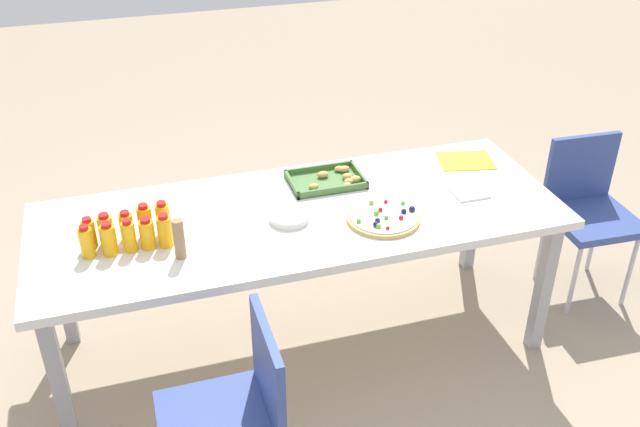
{
  "coord_description": "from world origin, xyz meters",
  "views": [
    {
      "loc": [
        -0.69,
        -2.54,
        2.34
      ],
      "look_at": [
        0.07,
        -0.07,
        0.76
      ],
      "focal_mm": 39.88,
      "sensor_mm": 36.0,
      "label": 1
    }
  ],
  "objects_px": {
    "party_table": "(300,224)",
    "juice_bottle_6": "(106,230)",
    "juice_bottle_3": "(147,234)",
    "snack_tray": "(329,180)",
    "chair_end": "(588,204)",
    "chair_near_left": "(237,409)",
    "napkin_stack": "(468,192)",
    "cardboard_tube": "(179,239)",
    "juice_bottle_5": "(89,233)",
    "plate_stack": "(289,217)",
    "fruit_pizza": "(383,217)",
    "juice_bottle_4": "(165,231)",
    "juice_bottle_9": "(163,219)",
    "juice_bottle_0": "(87,242)",
    "juice_bottle_7": "(127,227)",
    "juice_bottle_1": "(109,239)",
    "juice_bottle_8": "(145,222)",
    "paper_folder": "(466,161)",
    "juice_bottle_2": "(129,236)"
  },
  "relations": [
    {
      "from": "juice_bottle_5",
      "to": "plate_stack",
      "type": "relative_size",
      "value": 0.77
    },
    {
      "from": "juice_bottle_1",
      "to": "juice_bottle_5",
      "type": "relative_size",
      "value": 1.07
    },
    {
      "from": "juice_bottle_3",
      "to": "juice_bottle_5",
      "type": "xyz_separation_m",
      "value": [
        -0.22,
        0.07,
        -0.0
      ]
    },
    {
      "from": "juice_bottle_1",
      "to": "juice_bottle_3",
      "type": "height_order",
      "value": "juice_bottle_1"
    },
    {
      "from": "juice_bottle_1",
      "to": "juice_bottle_7",
      "type": "bearing_deg",
      "value": 47.85
    },
    {
      "from": "party_table",
      "to": "cardboard_tube",
      "type": "distance_m",
      "value": 0.59
    },
    {
      "from": "juice_bottle_3",
      "to": "snack_tray",
      "type": "bearing_deg",
      "value": 19.48
    },
    {
      "from": "chair_end",
      "to": "fruit_pizza",
      "type": "height_order",
      "value": "chair_end"
    },
    {
      "from": "plate_stack",
      "to": "cardboard_tube",
      "type": "xyz_separation_m",
      "value": [
        -0.48,
        -0.14,
        0.07
      ]
    },
    {
      "from": "napkin_stack",
      "to": "cardboard_tube",
      "type": "bearing_deg",
      "value": -174.44
    },
    {
      "from": "party_table",
      "to": "cardboard_tube",
      "type": "bearing_deg",
      "value": -160.45
    },
    {
      "from": "snack_tray",
      "to": "juice_bottle_8",
      "type": "bearing_deg",
      "value": -165.4
    },
    {
      "from": "chair_near_left",
      "to": "juice_bottle_8",
      "type": "height_order",
      "value": "juice_bottle_8"
    },
    {
      "from": "chair_near_left",
      "to": "juice_bottle_6",
      "type": "relative_size",
      "value": 5.89
    },
    {
      "from": "juice_bottle_7",
      "to": "juice_bottle_1",
      "type": "bearing_deg",
      "value": -132.15
    },
    {
      "from": "juice_bottle_3",
      "to": "cardboard_tube",
      "type": "xyz_separation_m",
      "value": [
        0.11,
        -0.11,
        0.02
      ]
    },
    {
      "from": "juice_bottle_1",
      "to": "paper_folder",
      "type": "distance_m",
      "value": 1.74
    },
    {
      "from": "juice_bottle_0",
      "to": "juice_bottle_7",
      "type": "bearing_deg",
      "value": 25.16
    },
    {
      "from": "juice_bottle_3",
      "to": "plate_stack",
      "type": "relative_size",
      "value": 0.79
    },
    {
      "from": "juice_bottle_6",
      "to": "plate_stack",
      "type": "relative_size",
      "value": 0.82
    },
    {
      "from": "juice_bottle_6",
      "to": "paper_folder",
      "type": "xyz_separation_m",
      "value": [
        1.72,
        0.24,
        -0.06
      ]
    },
    {
      "from": "juice_bottle_7",
      "to": "juice_bottle_9",
      "type": "xyz_separation_m",
      "value": [
        0.15,
        0.0,
        0.01
      ]
    },
    {
      "from": "snack_tray",
      "to": "fruit_pizza",
      "type": "bearing_deg",
      "value": -73.1
    },
    {
      "from": "party_table",
      "to": "chair_end",
      "type": "relative_size",
      "value": 2.75
    },
    {
      "from": "party_table",
      "to": "juice_bottle_6",
      "type": "relative_size",
      "value": 16.23
    },
    {
      "from": "paper_folder",
      "to": "chair_near_left",
      "type": "bearing_deg",
      "value": -142.93
    },
    {
      "from": "juice_bottle_3",
      "to": "snack_tray",
      "type": "distance_m",
      "value": 0.91
    },
    {
      "from": "party_table",
      "to": "juice_bottle_7",
      "type": "bearing_deg",
      "value": -179.65
    },
    {
      "from": "juice_bottle_6",
      "to": "juice_bottle_9",
      "type": "distance_m",
      "value": 0.23
    },
    {
      "from": "juice_bottle_6",
      "to": "snack_tray",
      "type": "height_order",
      "value": "juice_bottle_6"
    },
    {
      "from": "juice_bottle_3",
      "to": "juice_bottle_9",
      "type": "bearing_deg",
      "value": 47.24
    },
    {
      "from": "party_table",
      "to": "chair_end",
      "type": "distance_m",
      "value": 1.54
    },
    {
      "from": "juice_bottle_4",
      "to": "cardboard_tube",
      "type": "height_order",
      "value": "cardboard_tube"
    },
    {
      "from": "juice_bottle_0",
      "to": "juice_bottle_8",
      "type": "relative_size",
      "value": 0.93
    },
    {
      "from": "chair_end",
      "to": "juice_bottle_0",
      "type": "bearing_deg",
      "value": 5.24
    },
    {
      "from": "cardboard_tube",
      "to": "paper_folder",
      "type": "distance_m",
      "value": 1.51
    },
    {
      "from": "juice_bottle_7",
      "to": "juice_bottle_8",
      "type": "height_order",
      "value": "juice_bottle_8"
    },
    {
      "from": "cardboard_tube",
      "to": "fruit_pizza",
      "type": "bearing_deg",
      "value": 1.62
    },
    {
      "from": "juice_bottle_1",
      "to": "snack_tray",
      "type": "xyz_separation_m",
      "value": [
        1.01,
        0.31,
        -0.05
      ]
    },
    {
      "from": "paper_folder",
      "to": "chair_end",
      "type": "bearing_deg",
      "value": -17.47
    },
    {
      "from": "juice_bottle_4",
      "to": "juice_bottle_9",
      "type": "bearing_deg",
      "value": 87.49
    },
    {
      "from": "chair_near_left",
      "to": "juice_bottle_2",
      "type": "bearing_deg",
      "value": 20.25
    },
    {
      "from": "juice_bottle_1",
      "to": "plate_stack",
      "type": "relative_size",
      "value": 0.83
    },
    {
      "from": "juice_bottle_0",
      "to": "paper_folder",
      "type": "relative_size",
      "value": 0.54
    },
    {
      "from": "chair_end",
      "to": "juice_bottle_3",
      "type": "bearing_deg",
      "value": 5.66
    },
    {
      "from": "party_table",
      "to": "juice_bottle_5",
      "type": "relative_size",
      "value": 17.29
    },
    {
      "from": "juice_bottle_9",
      "to": "paper_folder",
      "type": "relative_size",
      "value": 0.58
    },
    {
      "from": "chair_end",
      "to": "juice_bottle_6",
      "type": "height_order",
      "value": "juice_bottle_6"
    },
    {
      "from": "chair_end",
      "to": "paper_folder",
      "type": "bearing_deg",
      "value": -14.85
    },
    {
      "from": "party_table",
      "to": "fruit_pizza",
      "type": "relative_size",
      "value": 7.28
    }
  ]
}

